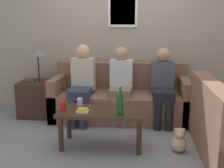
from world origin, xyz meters
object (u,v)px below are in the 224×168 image
object	(u,v)px
coffee_table	(101,116)
wine_bottle	(120,104)
person_left	(82,81)
drinking_glass	(80,102)
person_middle	(121,82)
teddy_bear	(179,141)
person_right	(163,83)
couch_main	(120,99)

from	to	relation	value
coffee_table	wine_bottle	distance (m)	0.33
coffee_table	person_left	xyz separation A→B (m)	(-0.42, 0.87, 0.24)
drinking_glass	person_middle	xyz separation A→B (m)	(0.46, 0.77, 0.11)
wine_bottle	person_left	xyz separation A→B (m)	(-0.65, 1.00, 0.04)
coffee_table	teddy_bear	distance (m)	0.96
drinking_glass	teddy_bear	bearing A→B (deg)	-10.64
wine_bottle	person_right	size ratio (longest dim) A/B	0.29
teddy_bear	drinking_glass	bearing A→B (deg)	169.36
person_right	person_left	bearing A→B (deg)	-177.86
drinking_glass	person_right	world-z (taller)	person_right
drinking_glass	person_left	xyz separation A→B (m)	(-0.12, 0.71, 0.12)
coffee_table	wine_bottle	world-z (taller)	wine_bottle
drinking_glass	wine_bottle	bearing A→B (deg)	-28.91
wine_bottle	person_middle	bearing A→B (deg)	93.80
couch_main	drinking_glass	xyz separation A→B (m)	(-0.45, -0.91, 0.21)
person_right	teddy_bear	bearing A→B (deg)	-82.03
person_middle	teddy_bear	xyz separation A→B (m)	(0.76, -1.00, -0.48)
wine_bottle	person_middle	xyz separation A→B (m)	(-0.07, 1.07, 0.03)
drinking_glass	person_right	size ratio (longest dim) A/B	0.08
coffee_table	person_right	distance (m)	1.23
couch_main	person_middle	size ratio (longest dim) A/B	1.86
person_left	person_right	size ratio (longest dim) A/B	1.04
drinking_glass	person_middle	distance (m)	0.91
wine_bottle	person_middle	world-z (taller)	person_middle
couch_main	person_right	distance (m)	0.72
coffee_table	person_right	bearing A→B (deg)	49.47
person_left	person_middle	size ratio (longest dim) A/B	1.03
person_right	teddy_bear	world-z (taller)	person_right
couch_main	coffee_table	size ratio (longest dim) A/B	2.03
person_right	person_middle	bearing A→B (deg)	177.98
couch_main	person_left	distance (m)	0.68
coffee_table	teddy_bear	size ratio (longest dim) A/B	3.54
teddy_bear	coffee_table	bearing A→B (deg)	176.13
person_middle	couch_main	bearing A→B (deg)	96.51
person_middle	person_right	distance (m)	0.62
person_right	coffee_table	bearing A→B (deg)	-130.53
coffee_table	person_left	bearing A→B (deg)	115.55
couch_main	wine_bottle	world-z (taller)	couch_main
coffee_table	drinking_glass	distance (m)	0.36
wine_bottle	drinking_glass	distance (m)	0.61
drinking_glass	person_left	size ratio (longest dim) A/B	0.08
coffee_table	teddy_bear	xyz separation A→B (m)	(0.92, -0.06, -0.26)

